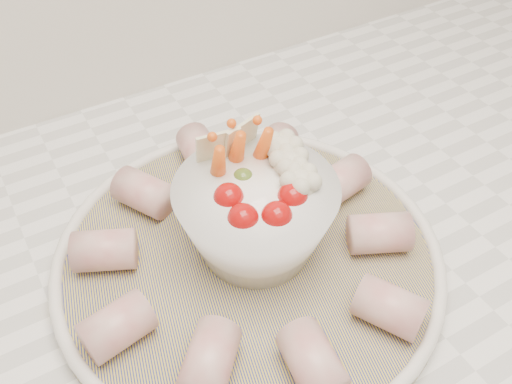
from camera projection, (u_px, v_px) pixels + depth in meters
serving_platter at (248, 257)px, 0.53m from camera, size 0.43×0.43×0.02m
veggie_bowl at (257, 213)px, 0.51m from camera, size 0.15×0.15×0.11m
cured_meat_rolls at (247, 242)px, 0.52m from camera, size 0.31×0.32×0.04m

